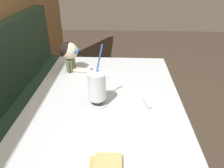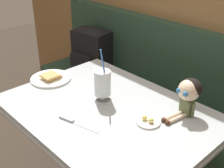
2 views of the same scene
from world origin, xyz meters
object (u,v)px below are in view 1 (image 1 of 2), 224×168
at_px(milkshake_glass, 97,88).
at_px(butter_saucer, 99,75).
at_px(seated_doll, 70,53).
at_px(butter_knife, 145,100).

xyz_separation_m(milkshake_glass, butter_saucer, (0.31, 0.02, -0.09)).
bearing_deg(butter_saucer, seated_doll, 67.50).
relative_size(milkshake_glass, seated_doll, 1.39).
relative_size(butter_saucer, seated_doll, 0.53).
bearing_deg(butter_knife, milkshake_glass, 100.93).
bearing_deg(seated_doll, butter_saucer, -112.50).
bearing_deg(butter_knife, butter_saucer, 45.58).
height_order(butter_knife, seated_doll, seated_doll).
bearing_deg(butter_saucer, butter_knife, -134.42).
xyz_separation_m(butter_saucer, seated_doll, (0.08, 0.20, 0.12)).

